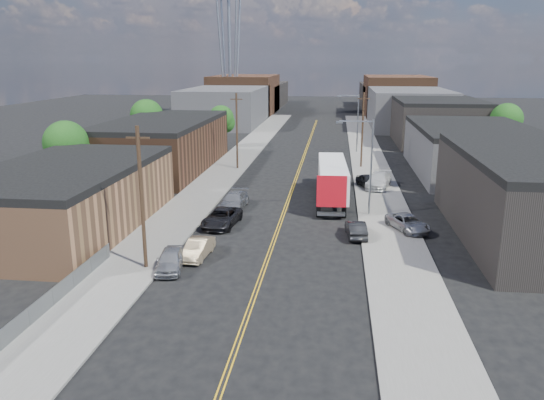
% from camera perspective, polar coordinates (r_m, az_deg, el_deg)
% --- Properties ---
extents(ground, '(260.00, 260.00, 0.00)m').
position_cam_1_polar(ground, '(84.64, 3.63, 5.22)').
color(ground, black).
rests_on(ground, ground).
extents(centerline, '(0.32, 120.00, 0.01)m').
position_cam_1_polar(centerline, '(69.93, 2.90, 3.18)').
color(centerline, gold).
rests_on(centerline, ground).
extents(sidewalk_left, '(5.00, 140.00, 0.15)m').
position_cam_1_polar(sidewalk_left, '(71.19, -4.76, 3.42)').
color(sidewalk_left, slate).
rests_on(sidewalk_left, ground).
extents(sidewalk_right, '(5.00, 140.00, 0.15)m').
position_cam_1_polar(sidewalk_right, '(69.92, 10.70, 3.00)').
color(sidewalk_right, slate).
rests_on(sidewalk_right, ground).
extents(warehouse_tan, '(12.00, 22.00, 5.60)m').
position_cam_1_polar(warehouse_tan, '(48.51, -21.26, 0.29)').
color(warehouse_tan, '#906242').
rests_on(warehouse_tan, ground).
extents(warehouse_brown, '(12.00, 26.00, 6.60)m').
position_cam_1_polar(warehouse_brown, '(71.88, -11.67, 5.88)').
color(warehouse_brown, '#442A1B').
rests_on(warehouse_brown, ground).
extents(industrial_right_b, '(14.00, 24.00, 6.10)m').
position_cam_1_polar(industrial_right_b, '(72.29, 20.73, 5.08)').
color(industrial_right_b, '#353437').
rests_on(industrial_right_b, ground).
extents(industrial_right_c, '(14.00, 22.00, 7.60)m').
position_cam_1_polar(industrial_right_c, '(97.42, 17.26, 8.12)').
color(industrial_right_c, black).
rests_on(industrial_right_c, ground).
extents(skyline_left_a, '(16.00, 30.00, 8.00)m').
position_cam_1_polar(skyline_left_a, '(121.30, -4.95, 10.03)').
color(skyline_left_a, '#353437').
rests_on(skyline_left_a, ground).
extents(skyline_right_a, '(16.00, 30.00, 8.00)m').
position_cam_1_polar(skyline_right_a, '(119.73, 14.42, 9.56)').
color(skyline_right_a, '#353437').
rests_on(skyline_right_a, ground).
extents(skyline_left_b, '(16.00, 26.00, 10.00)m').
position_cam_1_polar(skyline_left_b, '(145.72, -2.92, 11.27)').
color(skyline_left_b, '#442A1B').
rests_on(skyline_left_b, ground).
extents(skyline_right_b, '(16.00, 26.00, 10.00)m').
position_cam_1_polar(skyline_right_b, '(144.42, 13.21, 10.87)').
color(skyline_right_b, '#442A1B').
rests_on(skyline_right_b, ground).
extents(skyline_left_c, '(16.00, 40.00, 7.00)m').
position_cam_1_polar(skyline_left_c, '(165.52, -1.72, 11.19)').
color(skyline_left_c, black).
rests_on(skyline_left_c, ground).
extents(skyline_right_c, '(16.00, 40.00, 7.00)m').
position_cam_1_polar(skyline_right_c, '(164.37, 12.46, 10.83)').
color(skyline_right_c, black).
rests_on(skyline_right_c, ground).
extents(streetlight_near, '(3.39, 0.25, 9.00)m').
position_cam_1_polar(streetlight_near, '(49.20, 10.17, 4.29)').
color(streetlight_near, gray).
rests_on(streetlight_near, ground).
extents(streetlight_far, '(3.39, 0.25, 9.00)m').
position_cam_1_polar(streetlight_far, '(83.83, 8.94, 8.66)').
color(streetlight_far, gray).
rests_on(streetlight_far, ground).
extents(utility_pole_left_near, '(1.60, 0.26, 10.00)m').
position_cam_1_polar(utility_pole_left_near, '(36.86, -13.85, 0.25)').
color(utility_pole_left_near, black).
rests_on(utility_pole_left_near, ground).
extents(utility_pole_left_far, '(1.60, 0.26, 10.00)m').
position_cam_1_polar(utility_pole_left_far, '(70.11, -3.80, 7.45)').
color(utility_pole_left_far, black).
rests_on(utility_pole_left_far, ground).
extents(utility_pole_right, '(1.60, 0.26, 10.00)m').
position_cam_1_polar(utility_pole_right, '(71.97, 9.71, 7.47)').
color(utility_pole_right, black).
rests_on(utility_pole_right, ground).
extents(chainlink_fence, '(0.05, 16.00, 1.22)m').
position_cam_1_polar(chainlink_fence, '(34.14, -22.51, -9.66)').
color(chainlink_fence, slate).
rests_on(chainlink_fence, ground).
extents(tree_left_near, '(4.85, 4.76, 7.91)m').
position_cam_1_polar(tree_left_near, '(61.20, -21.21, 5.43)').
color(tree_left_near, black).
rests_on(tree_left_near, ground).
extents(tree_left_mid, '(5.10, 5.04, 8.37)m').
position_cam_1_polar(tree_left_mid, '(83.85, -13.27, 8.55)').
color(tree_left_mid, black).
rests_on(tree_left_mid, ground).
extents(tree_left_far, '(4.35, 4.20, 6.97)m').
position_cam_1_polar(tree_left_far, '(87.86, -5.46, 8.55)').
color(tree_left_far, black).
rests_on(tree_left_far, ground).
extents(tree_right_far, '(4.85, 4.76, 7.91)m').
position_cam_1_polar(tree_right_far, '(87.54, 23.92, 7.73)').
color(tree_right_far, black).
rests_on(tree_right_far, ground).
extents(semi_truck, '(3.24, 15.82, 4.12)m').
position_cam_1_polar(semi_truck, '(55.59, 6.53, 2.51)').
color(semi_truck, white).
rests_on(semi_truck, ground).
extents(car_left_a, '(2.33, 4.56, 1.49)m').
position_cam_1_polar(car_left_a, '(37.61, -10.85, -6.32)').
color(car_left_a, '#A1A3A6').
rests_on(car_left_a, ground).
extents(car_left_b, '(1.78, 4.29, 1.38)m').
position_cam_1_polar(car_left_b, '(39.58, -7.99, -5.18)').
color(car_left_b, '#968262').
rests_on(car_left_b, ground).
extents(car_left_c, '(3.05, 5.69, 1.52)m').
position_cam_1_polar(car_left_c, '(46.64, -5.43, -1.90)').
color(car_left_c, black).
rests_on(car_left_c, ground).
extents(car_left_d, '(2.48, 5.45, 1.54)m').
position_cam_1_polar(car_left_d, '(52.02, -4.10, -0.08)').
color(car_left_d, gray).
rests_on(car_left_d, ground).
extents(car_right_oncoming, '(1.83, 4.26, 1.37)m').
position_cam_1_polar(car_right_oncoming, '(44.13, 9.02, -3.11)').
color(car_right_oncoming, black).
rests_on(car_right_oncoming, ground).
extents(car_right_lot_a, '(3.90, 5.21, 1.32)m').
position_cam_1_polar(car_right_lot_a, '(46.33, 14.40, -2.37)').
color(car_right_lot_a, '#999B9E').
rests_on(car_right_lot_a, sidewalk_right).
extents(car_right_lot_b, '(3.58, 5.97, 1.62)m').
position_cam_1_polar(car_right_lot_b, '(60.97, 11.39, 2.08)').
color(car_right_lot_b, silver).
rests_on(car_right_lot_b, sidewalk_right).
extents(car_right_lot_c, '(2.93, 4.43, 1.40)m').
position_cam_1_polar(car_right_lot_c, '(60.92, 10.26, 2.02)').
color(car_right_lot_c, black).
rests_on(car_right_lot_c, sidewalk_right).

